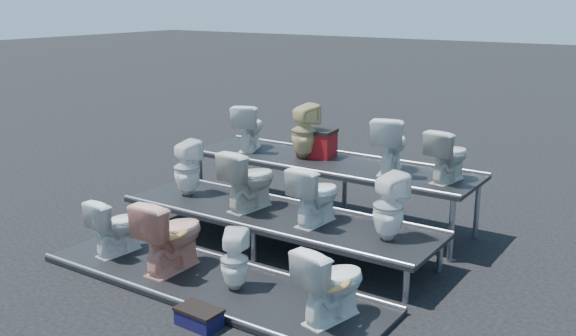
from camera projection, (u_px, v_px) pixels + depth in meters
The scene contains 18 objects.
ground at pixel (276, 248), 8.17m from camera, with size 80.00×80.00×0.00m, color black.
tier_front at pixel (210, 283), 7.11m from camera, with size 4.20×1.20×0.06m, color black.
tier_mid at pixel (276, 231), 8.11m from camera, with size 4.20×1.20×0.46m, color black.
tier_back at pixel (328, 191), 9.10m from camera, with size 4.20×1.20×0.86m, color black.
toilet_0 at pixel (117, 225), 7.80m from camera, with size 0.39×0.69×0.70m, color white.
toilet_1 at pixel (171, 234), 7.29m from camera, with size 0.48×0.84×0.86m, color #E79F87.
toilet_2 at pixel (234, 260), 6.83m from camera, with size 0.30×0.30×0.66m, color white.
toilet_3 at pixel (331, 282), 6.17m from camera, with size 0.43×0.75×0.77m, color white.
toilet_4 at pixel (187, 168), 8.75m from camera, with size 0.34×0.35×0.76m, color white.
toilet_5 at pixel (249, 179), 8.17m from camera, with size 0.44×0.77×0.78m, color beige.
toilet_6 at pixel (316, 194), 7.64m from camera, with size 0.40×0.71×0.72m, color white.
toilet_7 at pixel (389, 207), 7.13m from camera, with size 0.35×0.35×0.77m, color white.
toilet_8 at pixel (249, 127), 9.65m from camera, with size 0.39×0.68×0.70m, color white.
toilet_9 at pixel (304, 131), 9.11m from camera, with size 0.35×0.36×0.78m, color #CDBB7D.
toilet_10 at pixel (390, 144), 8.40m from camera, with size 0.42×0.73×0.75m, color white.
toilet_11 at pixel (448, 155), 7.98m from camera, with size 0.37×0.65×0.67m, color beige.
red_crate at pixel (317, 145), 9.26m from camera, with size 0.48×0.39×0.35m, color maroon.
step_stool at pixel (199, 318), 6.23m from camera, with size 0.43×0.26×0.16m, color #110E34.
Camera 1 is at (4.36, -6.25, 3.11)m, focal length 40.00 mm.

